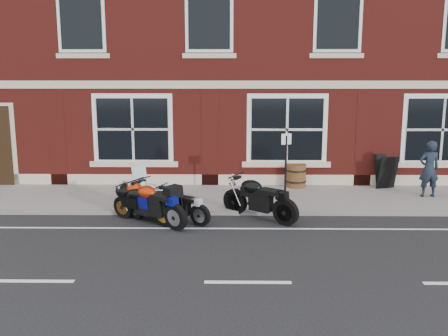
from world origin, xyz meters
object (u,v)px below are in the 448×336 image
(a_board_sign, at_px, (386,171))
(moto_sport_black, at_px, (143,202))
(moto_naked_black, at_px, (259,197))
(parking_sign, at_px, (286,166))
(pedestrian_left, at_px, (429,169))
(barrel_planter, at_px, (296,175))
(moto_sport_red, at_px, (154,202))
(moto_touring_silver, at_px, (157,198))
(moto_sport_silver, at_px, (179,203))

(a_board_sign, bearing_deg, moto_sport_black, -171.48)
(moto_naked_black, distance_m, parking_sign, 1.23)
(pedestrian_left, relative_size, barrel_planter, 2.27)
(moto_sport_red, bearing_deg, moto_naked_black, -40.85)
(moto_sport_black, xyz_separation_m, moto_naked_black, (2.99, 0.26, 0.09))
(moto_touring_silver, height_order, moto_sport_black, moto_touring_silver)
(moto_sport_red, height_order, parking_sign, parking_sign)
(moto_sport_silver, bearing_deg, parking_sign, -38.70)
(moto_sport_black, bearing_deg, parking_sign, -44.44)
(moto_naked_black, height_order, barrel_planter, moto_naked_black)
(barrel_planter, xyz_separation_m, parking_sign, (-0.63, -2.61, 0.81))
(moto_sport_silver, height_order, parking_sign, parking_sign)
(barrel_planter, relative_size, parking_sign, 0.36)
(moto_touring_silver, height_order, pedestrian_left, pedestrian_left)
(moto_touring_silver, height_order, moto_sport_silver, moto_touring_silver)
(moto_naked_black, bearing_deg, moto_sport_black, 133.63)
(moto_sport_red, distance_m, moto_naked_black, 2.70)
(moto_naked_black, relative_size, parking_sign, 0.92)
(pedestrian_left, xyz_separation_m, parking_sign, (-4.41, -1.34, 0.34))
(moto_touring_silver, relative_size, a_board_sign, 1.50)
(moto_sport_silver, xyz_separation_m, barrel_planter, (3.44, 3.51, 0.01))
(moto_touring_silver, height_order, parking_sign, parking_sign)
(moto_sport_silver, bearing_deg, moto_touring_silver, 101.00)
(pedestrian_left, bearing_deg, moto_sport_black, 10.98)
(moto_sport_black, relative_size, pedestrian_left, 1.03)
(moto_sport_silver, xyz_separation_m, a_board_sign, (6.31, 3.41, 0.17))
(a_board_sign, xyz_separation_m, parking_sign, (-3.51, -2.51, 0.65))
(moto_sport_black, distance_m, moto_naked_black, 3.00)
(a_board_sign, bearing_deg, pedestrian_left, -69.22)
(moto_sport_black, xyz_separation_m, a_board_sign, (7.25, 3.43, 0.15))
(a_board_sign, bearing_deg, moto_touring_silver, -172.32)
(moto_touring_silver, distance_m, moto_sport_silver, 0.67)
(moto_sport_red, xyz_separation_m, moto_naked_black, (2.67, 0.45, 0.03))
(parking_sign, bearing_deg, moto_sport_silver, 176.83)
(moto_touring_silver, distance_m, pedestrian_left, 8.08)
(moto_touring_silver, height_order, moto_naked_black, moto_touring_silver)
(parking_sign, bearing_deg, moto_sport_black, 172.93)
(moto_sport_silver, distance_m, pedestrian_left, 7.56)
(moto_naked_black, height_order, parking_sign, parking_sign)
(moto_sport_black, distance_m, barrel_planter, 5.63)
(moto_sport_red, height_order, barrel_planter, moto_sport_red)
(moto_sport_red, bearing_deg, moto_sport_black, 99.64)
(barrel_planter, bearing_deg, moto_sport_black, -141.11)
(moto_sport_black, distance_m, a_board_sign, 8.03)
(moto_sport_silver, relative_size, a_board_sign, 1.51)
(moto_sport_black, distance_m, moto_sport_silver, 0.94)
(moto_sport_silver, bearing_deg, moto_naked_black, -49.80)
(moto_sport_silver, bearing_deg, moto_sport_black, 125.15)
(barrel_planter, distance_m, parking_sign, 2.81)
(moto_naked_black, bearing_deg, moto_sport_red, 138.19)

